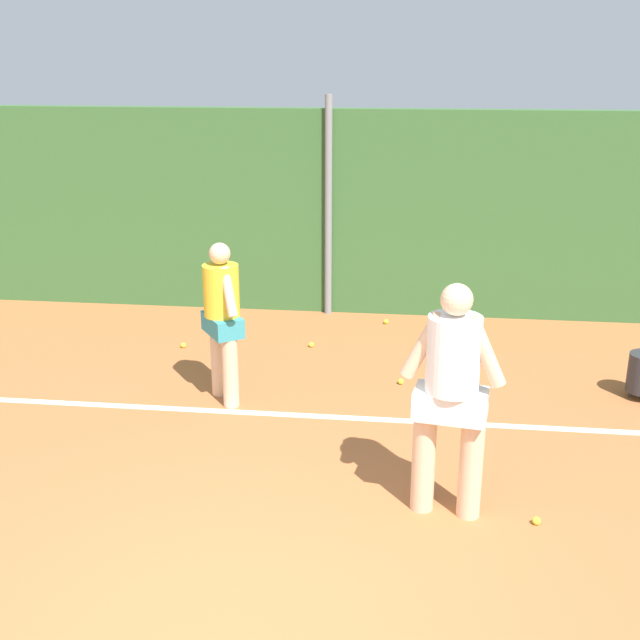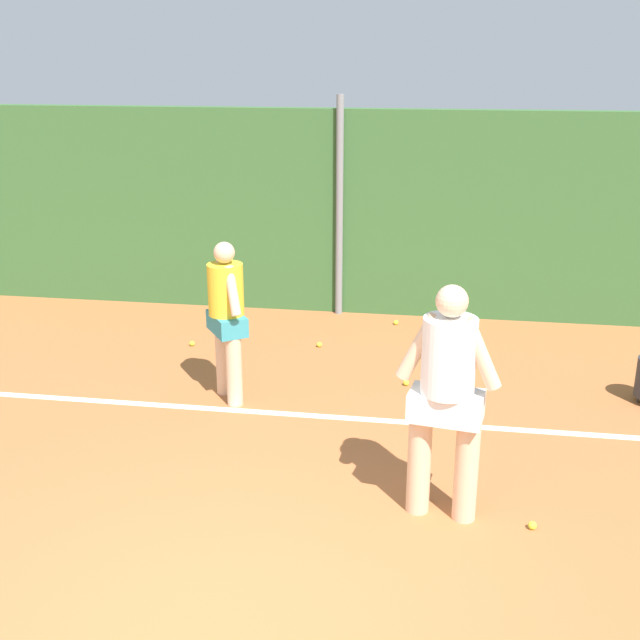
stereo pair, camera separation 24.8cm
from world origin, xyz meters
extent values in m
plane|color=#B76638|center=(0.00, 2.00, 0.00)|extent=(28.42, 28.42, 0.00)
cube|color=#386633|center=(0.00, 6.79, 1.41)|extent=(18.47, 0.25, 2.81)
cylinder|color=gray|center=(0.00, 6.62, 1.50)|extent=(0.10, 0.10, 3.00)
cube|color=white|center=(0.00, 3.28, 0.00)|extent=(13.50, 0.10, 0.01)
cylinder|color=beige|center=(1.67, 1.65, 0.42)|extent=(0.19, 0.19, 0.84)
cylinder|color=beige|center=(1.30, 1.71, 0.42)|extent=(0.19, 0.19, 0.84)
cube|color=white|center=(1.48, 1.68, 0.95)|extent=(0.61, 0.41, 0.22)
cylinder|color=white|center=(1.48, 1.68, 1.36)|extent=(0.41, 0.41, 0.60)
sphere|color=beige|center=(1.48, 1.68, 1.80)|extent=(0.24, 0.24, 0.24)
cylinder|color=beige|center=(1.71, 1.64, 1.41)|extent=(0.34, 0.15, 0.56)
cylinder|color=beige|center=(1.25, 1.72, 1.41)|extent=(0.34, 0.15, 0.56)
cylinder|color=beige|center=(-0.86, 3.71, 0.38)|extent=(0.17, 0.17, 0.75)
cylinder|color=beige|center=(-0.67, 3.43, 0.38)|extent=(0.17, 0.17, 0.75)
cube|color=teal|center=(-0.77, 3.57, 0.85)|extent=(0.53, 0.58, 0.20)
cylinder|color=yellow|center=(-0.77, 3.57, 1.22)|extent=(0.37, 0.37, 0.54)
sphere|color=beige|center=(-0.77, 3.57, 1.61)|extent=(0.22, 0.22, 0.22)
cylinder|color=beige|center=(-0.89, 3.74, 1.26)|extent=(0.22, 0.27, 0.51)
cylinder|color=beige|center=(-0.65, 3.40, 1.26)|extent=(0.22, 0.27, 0.51)
cylinder|color=#2D2D33|center=(3.54, 4.14, 0.04)|extent=(0.02, 0.02, 0.08)
cylinder|color=#2D2D33|center=(3.66, 4.27, 0.04)|extent=(0.02, 0.02, 0.08)
sphere|color=#CCDB33|center=(2.20, 1.57, 0.03)|extent=(0.07, 0.07, 0.07)
sphere|color=#CCDB33|center=(-1.66, 5.03, 0.03)|extent=(0.07, 0.07, 0.07)
sphere|color=#CCDB33|center=(1.08, 4.20, 0.03)|extent=(0.07, 0.07, 0.07)
sphere|color=#CCDB33|center=(-0.06, 5.24, 0.03)|extent=(0.07, 0.07, 0.07)
sphere|color=#CCDB33|center=(0.84, 6.24, 0.03)|extent=(0.07, 0.07, 0.07)
camera|label=1|loc=(1.13, -3.89, 3.52)|focal=43.95mm
camera|label=2|loc=(1.37, -3.86, 3.52)|focal=43.95mm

